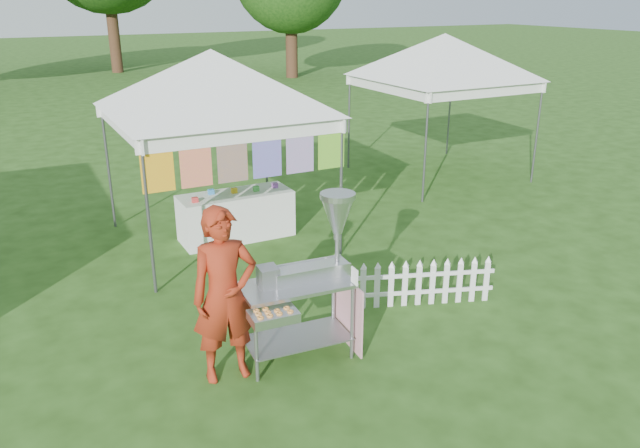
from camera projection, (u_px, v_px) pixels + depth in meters
ground at (322, 338)px, 7.25m from camera, size 120.00×120.00×0.00m
canopy_main at (211, 50)px, 9.12m from camera, size 4.24×4.24×3.45m
canopy_right at (445, 34)px, 12.76m from camera, size 4.24×4.24×3.45m
donut_cart at (314, 266)px, 6.55m from camera, size 1.36×0.85×1.82m
vendor at (225, 295)px, 6.22m from camera, size 0.71×0.49×1.85m
picket_fence at (425, 284)px, 7.93m from camera, size 1.70×0.64×0.56m
display_table at (236, 216)px, 10.10m from camera, size 1.80×0.70×0.76m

